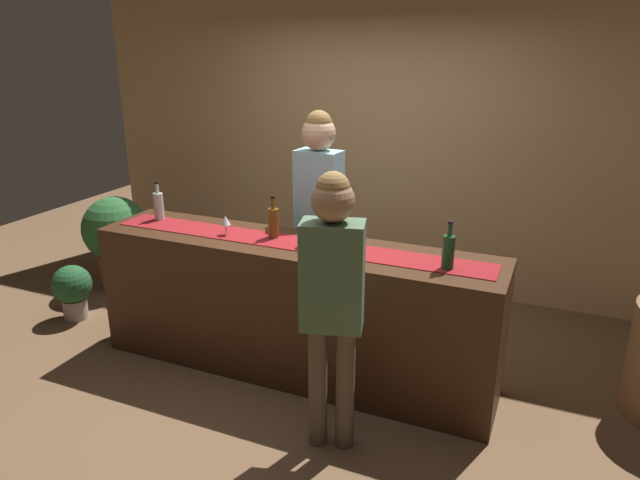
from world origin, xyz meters
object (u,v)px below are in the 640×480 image
Objects in this scene: wine_bottle_amber at (273,222)px; wine_glass_mid_counter at (304,233)px; bartender at (319,200)px; wine_glass_near_customer at (225,221)px; wine_bottle_green at (448,251)px; potted_plant_small at (72,288)px; potted_plant_tall at (116,236)px; wine_bottle_clear at (159,206)px; customer_sipping at (332,287)px.

wine_bottle_amber is 0.30m from wine_glass_mid_counter.
wine_glass_near_customer is at bearing 58.65° from bartender.
potted_plant_small is (-3.16, 0.05, -0.82)m from wine_bottle_green.
wine_glass_near_customer is (-1.56, 0.02, -0.01)m from wine_bottle_green.
potted_plant_tall is at bearing 156.96° from wine_glass_near_customer.
potted_plant_tall is (-1.71, 0.73, -0.57)m from wine_glass_near_customer.
wine_bottle_clear is 1.00× the size of wine_bottle_amber.
bartender reaches higher than potted_plant_tall.
wine_bottle_amber is 0.34m from wine_glass_near_customer.
wine_bottle_green is 0.95m from wine_glass_mid_counter.
bartender is 1.38m from customer_sipping.
wine_glass_mid_counter is 2.36m from potted_plant_small.
bartender is 3.76× the size of potted_plant_small.
customer_sipping reaches higher than potted_plant_tall.
wine_glass_near_customer is 1.94m from potted_plant_tall.
wine_bottle_green is 0.17× the size of bartender.
wine_bottle_clear reaches higher than wine_glass_near_customer.
potted_plant_tall is (-3.27, 0.75, -0.57)m from wine_bottle_green.
wine_bottle_clear is at bearing 178.23° from wine_bottle_amber.
wine_bottle_clear is at bearing 28.69° from bartender.
bartender is (0.44, 0.62, 0.05)m from wine_glass_near_customer.
wine_glass_mid_counter is 0.75m from customer_sipping.
potted_plant_tall is (-1.04, 0.61, -0.57)m from wine_bottle_clear.
wine_bottle_clear is 0.18× the size of customer_sipping.
wine_glass_near_customer is 1.00× the size of wine_glass_mid_counter.
wine_glass_mid_counter reaches higher than potted_plant_tall.
wine_bottle_amber reaches higher than wine_glass_near_customer.
wine_bottle_green is at bearing -0.06° from wine_glass_mid_counter.
wine_bottle_green reaches higher than potted_plant_small.
potted_plant_small is (-2.21, 0.05, -0.81)m from wine_glass_mid_counter.
wine_bottle_green is (2.23, -0.13, 0.00)m from wine_bottle_clear.
potted_plant_small is at bearing -178.35° from wine_bottle_amber.
customer_sipping is 3.44× the size of potted_plant_small.
wine_bottle_amber is at bearing -1.77° from wine_bottle_clear.
potted_plant_small is at bearing 179.14° from wine_bottle_green.
customer_sipping is 2.84m from potted_plant_small.
wine_glass_near_customer is 0.76m from bartender.
wine_bottle_green is 0.34× the size of potted_plant_tall.
wine_glass_near_customer is 1.79m from potted_plant_small.
wine_bottle_green is 0.63× the size of potted_plant_small.
potted_plant_small is (-0.93, -0.09, -0.82)m from wine_bottle_clear.
customer_sipping is at bearing -30.11° from wine_glass_near_customer.
customer_sipping is 3.12m from potted_plant_tall.
wine_bottle_green is 2.10× the size of wine_glass_mid_counter.
customer_sipping is (-0.50, -0.60, -0.07)m from wine_bottle_green.
potted_plant_small is at bearing 20.47° from bartender.
wine_glass_near_customer is at bearing 135.01° from customer_sipping.
customer_sipping is at bearing -22.94° from wine_bottle_clear.
wine_glass_mid_counter is at bearing 179.94° from wine_bottle_green.
bartender reaches higher than wine_bottle_amber.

